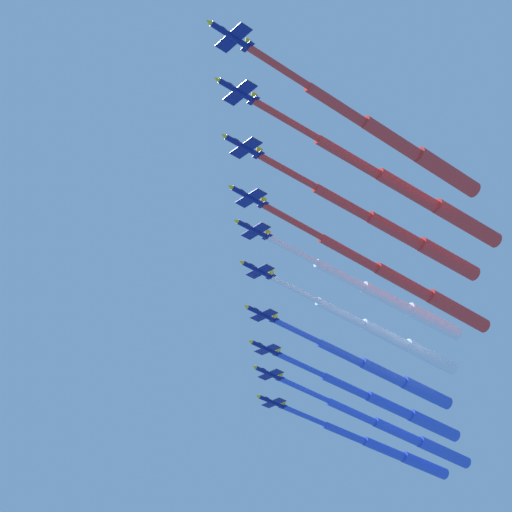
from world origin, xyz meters
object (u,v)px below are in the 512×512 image
at_px(jet_trail_starboard, 403,434).
at_px(jet_tail_end, 388,451).
at_px(jet_lead, 397,142).
at_px(jet_port_mid, 410,285).
at_px(jet_starboard_mid, 392,300).
at_px(jet_port_outer, 390,337).
at_px(jet_starboard_outer, 387,375).
at_px(jet_starboard_inner, 401,234).
at_px(jet_trail_port, 394,408).
at_px(jet_port_inner, 414,194).

xyz_separation_m(jet_trail_starboard, jet_tail_end, (1.22, 9.77, 0.09)).
distance_m(jet_lead, jet_port_mid, 45.66).
xyz_separation_m(jet_starboard_mid, jet_tail_end, (36.98, 59.22, -0.66)).
distance_m(jet_port_outer, jet_starboard_outer, 13.68).
distance_m(jet_starboard_inner, jet_port_outer, 41.49).
xyz_separation_m(jet_starboard_outer, jet_tail_end, (22.91, 34.96, 1.77)).
relative_size(jet_starboard_inner, jet_tail_end, 1.00).
height_order(jet_starboard_mid, jet_tail_end, jet_starboard_mid).
bearing_deg(jet_port_mid, jet_tail_end, 60.81).
xyz_separation_m(jet_starboard_mid, jet_trail_port, (24.11, 36.53, -2.66)).
height_order(jet_port_outer, jet_starboard_outer, jet_port_outer).
distance_m(jet_port_inner, jet_port_mid, 29.12).
relative_size(jet_starboard_outer, jet_trail_port, 0.94).
distance_m(jet_starboard_outer, jet_trail_port, 15.85).
height_order(jet_port_outer, jet_trail_starboard, jet_port_outer).
distance_m(jet_port_inner, jet_port_outer, 53.24).
relative_size(jet_port_inner, jet_trail_port, 1.04).
relative_size(jet_lead, jet_starboard_inner, 0.96).
relative_size(jet_port_outer, jet_trail_port, 0.95).
xyz_separation_m(jet_starboard_mid, jet_starboard_outer, (14.07, 24.26, -2.43)).
distance_m(jet_lead, jet_port_outer, 69.51).
relative_size(jet_starboard_inner, jet_port_mid, 0.92).
xyz_separation_m(jet_lead, jet_starboard_mid, (29.09, 46.50, 3.75)).
height_order(jet_port_inner, jet_starboard_outer, jet_port_inner).
bearing_deg(jet_port_outer, jet_starboard_outer, 60.96).
relative_size(jet_lead, jet_port_mid, 0.88).
height_order(jet_trail_port, jet_tail_end, jet_tail_end).
bearing_deg(jet_trail_port, jet_tail_end, 60.43).
bearing_deg(jet_port_outer, jet_trail_starboard, 52.64).
distance_m(jet_starboard_mid, jet_trail_port, 43.85).
bearing_deg(jet_port_mid, jet_trail_starboard, 57.79).
xyz_separation_m(jet_port_inner, jet_tail_end, (53.85, 94.02, 1.66)).
distance_m(jet_port_inner, jet_starboard_inner, 11.98).
bearing_deg(jet_lead, jet_port_mid, 53.13).
distance_m(jet_starboard_inner, jet_starboard_mid, 26.99).
relative_size(jet_port_mid, jet_tail_end, 1.09).
xyz_separation_m(jet_port_inner, jet_trail_starboard, (52.62, 84.25, 1.56)).
height_order(jet_port_inner, jet_starboard_mid, jet_starboard_mid).
height_order(jet_starboard_mid, jet_starboard_outer, jet_starboard_mid).
relative_size(jet_starboard_inner, jet_port_outer, 1.02).
bearing_deg(jet_trail_starboard, jet_port_inner, -121.99).
height_order(jet_port_mid, jet_starboard_mid, jet_starboard_mid).
distance_m(jet_port_inner, jet_starboard_mid, 38.74).
bearing_deg(jet_tail_end, jet_lead, -122.00).
bearing_deg(jet_port_inner, jet_starboard_outer, 62.35).
bearing_deg(jet_lead, jet_trail_starboard, 55.95).
height_order(jet_starboard_outer, jet_trail_port, jet_starboard_outer).
bearing_deg(jet_trail_starboard, jet_port_mid, -122.21).
distance_m(jet_trail_port, jet_trail_starboard, 17.49).
bearing_deg(jet_lead, jet_port_inner, 43.77).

